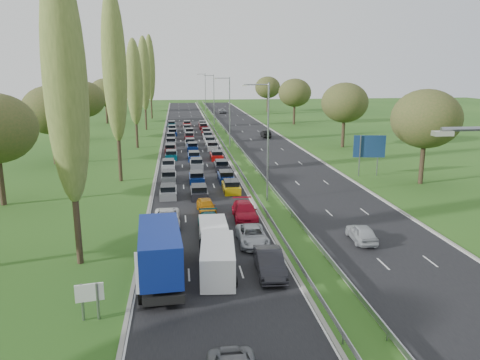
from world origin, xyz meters
TOP-DOWN VIEW (x-y plane):
  - ground at (4.50, 80.00)m, footprint 260.00×260.00m
  - near_carriageway at (-2.25, 82.50)m, footprint 10.50×215.00m
  - far_carriageway at (11.25, 82.50)m, footprint 10.50×215.00m
  - central_reservation at (4.50, 82.50)m, footprint 2.36×215.00m
  - lamp_columns at (4.50, 78.00)m, footprint 0.18×140.18m
  - poplar_row at (-11.50, 68.17)m, footprint 2.80×127.80m
  - woodland_left at (-22.00, 62.63)m, footprint 8.00×166.00m
  - woodland_right at (24.00, 66.67)m, footprint 8.00×153.00m
  - traffic_queue_fill at (-2.27, 77.36)m, footprint 9.01×68.10m
  - near_car_2 at (-5.60, 36.43)m, footprint 2.26×4.80m
  - near_car_7 at (-2.04, 34.50)m, footprint 1.92×4.67m
  - near_car_8 at (-2.00, 39.65)m, footprint 1.89×4.01m
  - near_car_9 at (1.31, 25.44)m, footprint 1.91×4.93m
  - near_car_10 at (1.04, 31.09)m, footprint 2.20×4.76m
  - near_car_11 at (1.33, 37.28)m, footprint 2.22×5.16m
  - far_car_0 at (9.67, 30.48)m, footprint 1.86×4.15m
  - far_car_1 at (12.88, 88.50)m, footprint 1.53×4.22m
  - far_car_2 at (9.33, 142.49)m, footprint 2.68×5.12m
  - blue_lorry at (-5.75, 25.51)m, footprint 2.47×8.88m
  - white_van_front at (-2.12, 25.81)m, footprint 2.16×5.51m
  - white_van_rear at (-2.03, 30.22)m, footprint 2.03×5.19m
  - info_sign at (-9.40, 21.03)m, footprint 1.50×0.33m
  - direction_sign at (19.40, 52.74)m, footprint 3.96×0.75m

SIDE VIEW (x-z plane):
  - ground at x=4.50m, z-range 0.00..0.00m
  - near_carriageway at x=-2.25m, z-range -0.02..0.02m
  - far_carriageway at x=11.25m, z-range -0.02..0.02m
  - traffic_queue_fill at x=-2.27m, z-range 0.04..0.84m
  - central_reservation at x=4.50m, z-range 0.39..0.71m
  - near_car_10 at x=1.04m, z-range 0.02..1.34m
  - near_car_8 at x=-2.00m, z-range 0.02..1.35m
  - near_car_2 at x=-5.60m, z-range 0.02..1.35m
  - near_car_7 at x=-2.04m, z-range 0.02..1.37m
  - far_car_2 at x=9.33m, z-range 0.02..1.40m
  - far_car_0 at x=9.67m, z-range 0.02..1.40m
  - far_car_1 at x=12.88m, z-range 0.02..1.40m
  - near_car_11 at x=1.33m, z-range 0.02..1.50m
  - near_car_9 at x=1.31m, z-range 0.02..1.62m
  - white_van_rear at x=-2.03m, z-range 0.03..2.11m
  - white_van_front at x=-2.12m, z-range 0.03..2.24m
  - info_sign at x=-9.40m, z-range 0.32..2.42m
  - blue_lorry at x=-5.75m, z-range 0.07..3.83m
  - direction_sign at x=19.40m, z-range 0.97..6.17m
  - lamp_columns at x=4.50m, z-range 0.00..12.00m
  - woodland_right at x=24.00m, z-range 2.13..13.23m
  - woodland_left at x=-22.00m, z-range 2.13..13.23m
  - poplar_row at x=-11.50m, z-range 1.17..23.61m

